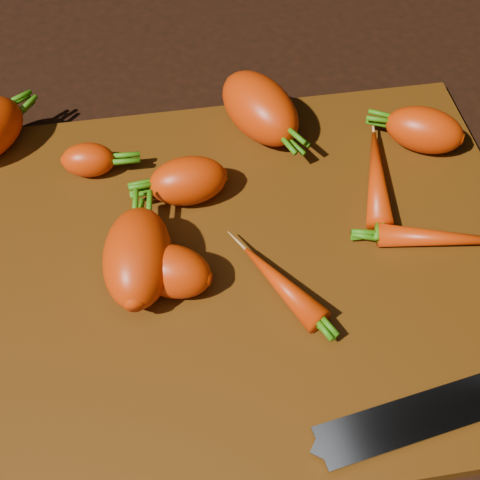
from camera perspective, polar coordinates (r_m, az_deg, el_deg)
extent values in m
cube|color=black|center=(0.58, 0.16, -2.87)|extent=(2.00, 2.00, 0.01)
cube|color=#502907|center=(0.57, 0.16, -2.25)|extent=(0.50, 0.40, 0.01)
ellipsoid|color=red|center=(0.54, -5.77, -2.67)|extent=(0.08, 0.07, 0.04)
ellipsoid|color=red|center=(0.66, 1.70, 11.19)|extent=(0.09, 0.11, 0.06)
ellipsoid|color=red|center=(0.54, -8.72, -1.47)|extent=(0.07, 0.10, 0.06)
ellipsoid|color=red|center=(0.60, -4.46, 5.06)|extent=(0.07, 0.05, 0.04)
ellipsoid|color=red|center=(0.64, -12.81, 6.68)|extent=(0.05, 0.04, 0.03)
ellipsoid|color=red|center=(0.67, 15.45, 9.04)|extent=(0.09, 0.07, 0.04)
ellipsoid|color=red|center=(0.63, 11.58, 5.34)|extent=(0.05, 0.12, 0.02)
ellipsoid|color=red|center=(0.60, 17.23, 0.13)|extent=(0.12, 0.05, 0.02)
ellipsoid|color=red|center=(0.54, 3.56, -3.81)|extent=(0.07, 0.09, 0.02)
cube|color=gray|center=(0.49, 6.82, -17.33)|extent=(0.19, 0.06, 0.00)
cube|color=gray|center=(0.52, 17.04, -13.60)|extent=(0.02, 0.03, 0.01)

